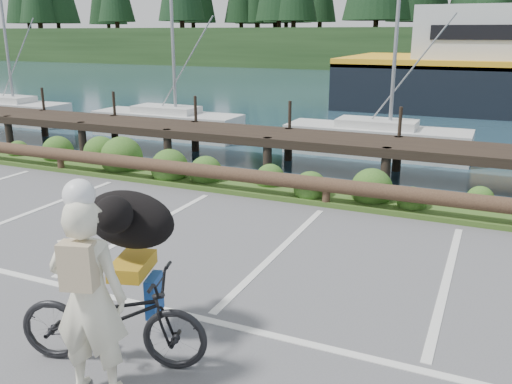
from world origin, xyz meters
TOP-DOWN VIEW (x-y plane):
  - ground at (0.00, 0.00)m, footprint 72.00×72.00m
  - harbor_backdrop at (0.39, 78.52)m, footprint 170.00×160.00m
  - vegetation_strip at (0.00, 5.30)m, footprint 34.00×1.60m
  - log_rail at (0.00, 4.60)m, footprint 32.00×0.30m
  - bicycle at (-0.46, -1.57)m, footprint 2.16×1.25m
  - cyclist at (-0.32, -2.03)m, footprint 0.84×0.67m
  - dog at (-0.64, -0.94)m, footprint 0.85×1.25m

SIDE VIEW (x-z plane):
  - harbor_backdrop at x=0.39m, z-range -15.00..15.00m
  - ground at x=0.00m, z-range 0.00..0.00m
  - log_rail at x=0.00m, z-range -0.30..0.30m
  - vegetation_strip at x=0.00m, z-range 0.00..0.10m
  - bicycle at x=-0.46m, z-range 0.00..1.07m
  - cyclist at x=-0.32m, z-range 0.00..2.01m
  - dog at x=-0.64m, z-range 1.07..1.73m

